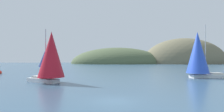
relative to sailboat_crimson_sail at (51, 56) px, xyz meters
name	(u,v)px	position (x,y,z in m)	size (l,w,h in m)	color
ground_plane	(114,101)	(9.99, -12.82, -4.40)	(360.00, 360.00, 0.00)	#385670
headland_right	(184,64)	(69.99, 122.18, -4.40)	(68.84, 44.00, 41.86)	#6B664C
headland_center	(117,64)	(14.99, 122.18, -4.40)	(75.81, 44.00, 26.29)	#4C5B3D
sailboat_crimson_sail	(51,56)	(0.00, 0.00, 0.00)	(7.66, 6.07, 8.77)	white
sailboat_blue_spinnaker	(198,54)	(27.59, 8.01, 0.50)	(8.74, 4.76, 10.98)	white
sailboat_navy_sail	(46,58)	(-14.12, 37.66, -0.31)	(6.70, 8.49, 8.80)	white
channel_buoy	(0,72)	(-19.37, 18.56, -4.03)	(1.10, 1.10, 2.64)	red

